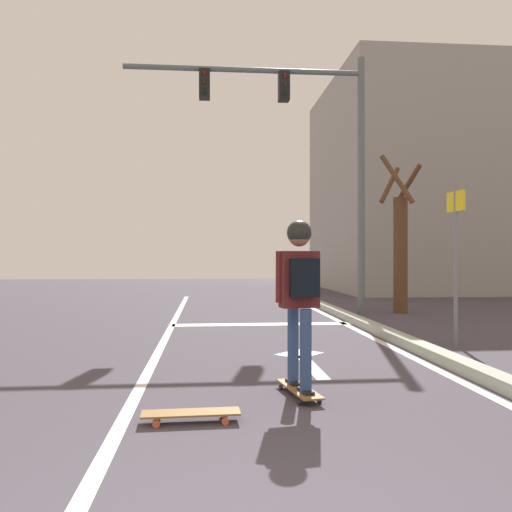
{
  "coord_description": "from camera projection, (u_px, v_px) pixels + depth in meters",
  "views": [
    {
      "loc": [
        0.03,
        -1.61,
        1.33
      ],
      "look_at": [
        0.75,
        6.29,
        1.33
      ],
      "focal_mm": 37.51,
      "sensor_mm": 36.0,
      "label": 1
    }
  ],
  "objects": [
    {
      "name": "skateboard",
      "position": [
        299.0,
        389.0,
        5.07
      ],
      "size": [
        0.33,
        0.83,
        0.08
      ],
      "color": "brown",
      "rests_on": "ground"
    },
    {
      "name": "lane_line_curbside",
      "position": [
        391.0,
        347.0,
        7.82
      ],
      "size": [
        0.12,
        20.0,
        0.01
      ],
      "primitive_type": "cube",
      "color": "silver",
      "rests_on": "ground"
    },
    {
      "name": "building_block",
      "position": [
        491.0,
        188.0,
        21.72
      ],
      "size": [
        13.31,
        8.36,
        8.2
      ],
      "primitive_type": "cube",
      "color": "#9A9892",
      "rests_on": "ground"
    },
    {
      "name": "stop_bar",
      "position": [
        263.0,
        324.0,
        10.4
      ],
      "size": [
        3.5,
        0.4,
        0.01
      ],
      "primitive_type": "cube",
      "color": "silver",
      "rests_on": "ground"
    },
    {
      "name": "lane_line_center",
      "position": [
        159.0,
        350.0,
        7.51
      ],
      "size": [
        0.12,
        20.0,
        0.01
      ],
      "primitive_type": "cube",
      "color": "silver",
      "rests_on": "ground"
    },
    {
      "name": "spare_skateboard",
      "position": [
        191.0,
        414.0,
        4.27
      ],
      "size": [
        0.79,
        0.25,
        0.09
      ],
      "color": "brown",
      "rests_on": "ground"
    },
    {
      "name": "lane_arrow_head",
      "position": [
        299.0,
        354.0,
        7.27
      ],
      "size": [
        0.71,
        0.71,
        0.01
      ],
      "primitive_type": "cube",
      "rotation": [
        0.0,
        0.0,
        0.79
      ],
      "color": "silver",
      "rests_on": "ground"
    },
    {
      "name": "traffic_signal_mast",
      "position": [
        301.0,
        130.0,
        11.99
      ],
      "size": [
        5.39,
        0.34,
        5.84
      ],
      "color": "#586562",
      "rests_on": "ground"
    },
    {
      "name": "street_sign_post",
      "position": [
        456.0,
        241.0,
        7.9
      ],
      "size": [
        0.08,
        0.44,
        2.39
      ],
      "color": "slate",
      "rests_on": "ground"
    },
    {
      "name": "roadside_tree",
      "position": [
        400.0,
        245.0,
        12.52
      ],
      "size": [
        1.04,
        1.03,
        3.69
      ],
      "color": "brown",
      "rests_on": "ground"
    },
    {
      "name": "lane_arrow_stem",
      "position": [
        311.0,
        366.0,
        6.42
      ],
      "size": [
        0.16,
        1.4,
        0.01
      ],
      "primitive_type": "cube",
      "color": "silver",
      "rests_on": "ground"
    },
    {
      "name": "curb_strip",
      "position": [
        407.0,
        342.0,
        7.84
      ],
      "size": [
        0.24,
        24.0,
        0.14
      ],
      "primitive_type": "cube",
      "color": "#9EA595",
      "rests_on": "ground"
    },
    {
      "name": "skater",
      "position": [
        300.0,
        283.0,
        5.05
      ],
      "size": [
        0.44,
        0.61,
        1.59
      ],
      "color": "navy",
      "rests_on": "skateboard"
    }
  ]
}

